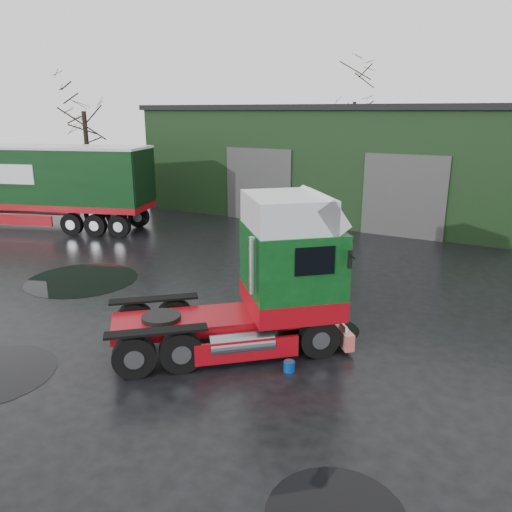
{
  "coord_description": "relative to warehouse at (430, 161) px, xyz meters",
  "views": [
    {
      "loc": [
        7.33,
        -10.4,
        6.0
      ],
      "look_at": [
        0.22,
        2.44,
        1.7
      ],
      "focal_mm": 35.0,
      "sensor_mm": 36.0,
      "label": 1
    }
  ],
  "objects": [
    {
      "name": "tree_back_a",
      "position": [
        -8.0,
        10.0,
        1.59
      ],
      "size": [
        4.4,
        4.4,
        9.5
      ],
      "primitive_type": null,
      "color": "black",
      "rests_on": "ground"
    },
    {
      "name": "tree_left",
      "position": [
        -19.0,
        -8.0,
        1.09
      ],
      "size": [
        4.4,
        4.4,
        8.5
      ],
      "primitive_type": null,
      "color": "black",
      "rests_on": "ground"
    },
    {
      "name": "puddle_2",
      "position": [
        -8.71,
        -18.29,
        -3.15
      ],
      "size": [
        4.02,
        4.02,
        0.01
      ],
      "primitive_type": "cylinder",
      "color": "black",
      "rests_on": "ground"
    },
    {
      "name": "puddle_1",
      "position": [
        0.73,
        -18.04,
        -3.15
      ],
      "size": [
        1.94,
        1.94,
        0.01
      ],
      "primitive_type": "cylinder",
      "color": "black",
      "rests_on": "ground"
    },
    {
      "name": "ground",
      "position": [
        -2.0,
        -20.0,
        -3.16
      ],
      "size": [
        100.0,
        100.0,
        0.0
      ],
      "primitive_type": "plane",
      "color": "black"
    },
    {
      "name": "trailer_left",
      "position": [
        -18.0,
        -13.59,
        -1.0
      ],
      "size": [
        14.11,
        7.06,
        4.32
      ],
      "primitive_type": null,
      "rotation": [
        0.0,
        0.0,
        1.89
      ],
      "color": "silver",
      "rests_on": "ground"
    },
    {
      "name": "warehouse",
      "position": [
        0.0,
        0.0,
        0.0
      ],
      "size": [
        32.4,
        12.4,
        6.3
      ],
      "color": "black",
      "rests_on": "ground"
    },
    {
      "name": "hero_tractor",
      "position": [
        -1.2,
        -20.36,
        -1.14
      ],
      "size": [
        6.67,
        6.36,
        4.03
      ],
      "primitive_type": null,
      "rotation": [
        0.0,
        0.0,
        -0.84
      ],
      "color": "#0B4015",
      "rests_on": "ground"
    },
    {
      "name": "wash_bucket",
      "position": [
        0.85,
        -20.67,
        -3.03
      ],
      "size": [
        0.36,
        0.36,
        0.26
      ],
      "primitive_type": "cylinder",
      "rotation": [
        0.0,
        0.0,
        -0.43
      ],
      "color": "navy",
      "rests_on": "ground"
    }
  ]
}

